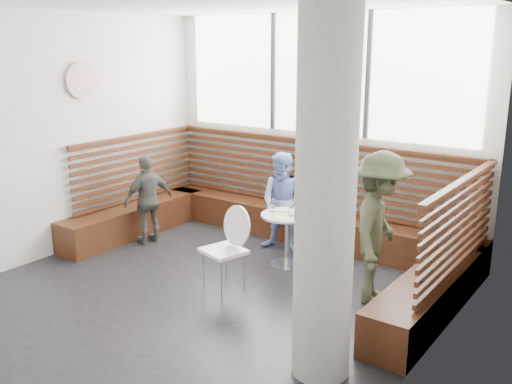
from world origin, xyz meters
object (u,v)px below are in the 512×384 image
Objects in this scene: cafe_table at (287,229)px; child_back at (284,202)px; adult_man at (379,229)px; cafe_chair at (228,241)px; child_left at (148,200)px; concrete_column at (325,195)px.

child_back is (-0.35, 0.46, 0.19)m from cafe_table.
cafe_table is 0.41× the size of adult_man.
cafe_chair reaches higher than cafe_table.
child_left reaches higher than cafe_table.
adult_man is (1.37, -0.30, 0.35)m from cafe_table.
adult_man reaches higher than cafe_chair.
child_back is at bearing 129.28° from concrete_column.
concrete_column reaches higher than adult_man.
cafe_chair is 0.77× the size of child_left.
cafe_table is 0.60m from child_back.
cafe_chair is 0.72× the size of child_back.
adult_man is (-0.20, 1.58, -0.75)m from concrete_column.
cafe_table is at bearing -63.04° from child_back.
concrete_column is 1.76m from adult_man.
cafe_chair is at bearing -94.15° from child_back.
concrete_column reaches higher than child_back.
concrete_column is 3.16m from child_back.
concrete_column reaches higher than cafe_table.
child_left is at bearing 157.94° from concrete_column.
cafe_table is 0.71× the size of cafe_chair.
child_back reaches higher than cafe_chair.
cafe_chair is at bearing 100.00° from adult_man.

